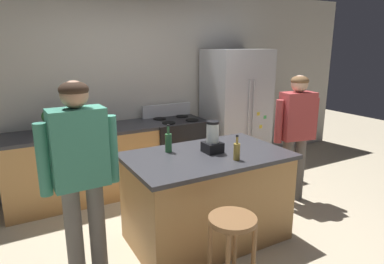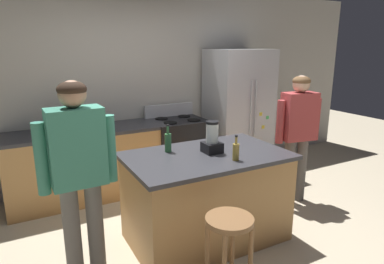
{
  "view_description": "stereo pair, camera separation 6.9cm",
  "coord_description": "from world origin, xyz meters",
  "px_view_note": "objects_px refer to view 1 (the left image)",
  "views": [
    {
      "loc": [
        -1.66,
        -2.64,
        1.92
      ],
      "look_at": [
        0.0,
        0.3,
        1.05
      ],
      "focal_mm": 31.68,
      "sensor_mm": 36.0,
      "label": 1
    },
    {
      "loc": [
        -1.6,
        -2.67,
        1.92
      ],
      "look_at": [
        0.0,
        0.3,
        1.05
      ],
      "focal_mm": 31.68,
      "sensor_mm": 36.0,
      "label": 2
    }
  ],
  "objects_px": {
    "bottle_vinegar": "(237,151)",
    "potted_plant": "(51,119)",
    "kitchen_island": "(207,197)",
    "person_by_sink_right": "(296,127)",
    "bottle_olive_oil": "(168,142)",
    "stove_range": "(176,150)",
    "blender_appliance": "(213,139)",
    "bar_stool": "(232,236)",
    "refrigerator": "(236,111)",
    "person_by_island_left": "(81,169)"
  },
  "relations": [
    {
      "from": "bottle_vinegar",
      "to": "potted_plant",
      "type": "bearing_deg",
      "value": 126.0
    },
    {
      "from": "kitchen_island",
      "to": "person_by_sink_right",
      "type": "bearing_deg",
      "value": 8.71
    },
    {
      "from": "potted_plant",
      "to": "bottle_olive_oil",
      "type": "bearing_deg",
      "value": -55.69
    },
    {
      "from": "stove_range",
      "to": "blender_appliance",
      "type": "bearing_deg",
      "value": -103.25
    },
    {
      "from": "kitchen_island",
      "to": "bar_stool",
      "type": "xyz_separation_m",
      "value": [
        -0.29,
        -0.83,
        0.08
      ]
    },
    {
      "from": "potted_plant",
      "to": "blender_appliance",
      "type": "distance_m",
      "value": 1.99
    },
    {
      "from": "person_by_sink_right",
      "to": "bar_stool",
      "type": "relative_size",
      "value": 2.28
    },
    {
      "from": "bar_stool",
      "to": "refrigerator",
      "type": "bearing_deg",
      "value": 53.16
    },
    {
      "from": "person_by_island_left",
      "to": "blender_appliance",
      "type": "distance_m",
      "value": 1.29
    },
    {
      "from": "bar_stool",
      "to": "bottle_vinegar",
      "type": "distance_m",
      "value": 0.83
    },
    {
      "from": "bottle_olive_oil",
      "to": "stove_range",
      "type": "bearing_deg",
      "value": 60.63
    },
    {
      "from": "refrigerator",
      "to": "stove_range",
      "type": "distance_m",
      "value": 1.13
    },
    {
      "from": "person_by_sink_right",
      "to": "blender_appliance",
      "type": "distance_m",
      "value": 1.35
    },
    {
      "from": "refrigerator",
      "to": "bottle_olive_oil",
      "type": "height_order",
      "value": "refrigerator"
    },
    {
      "from": "person_by_sink_right",
      "to": "kitchen_island",
      "type": "bearing_deg",
      "value": -171.29
    },
    {
      "from": "stove_range",
      "to": "potted_plant",
      "type": "relative_size",
      "value": 3.6
    },
    {
      "from": "refrigerator",
      "to": "person_by_sink_right",
      "type": "xyz_separation_m",
      "value": [
        -0.05,
        -1.28,
        0.02
      ]
    },
    {
      "from": "blender_appliance",
      "to": "bottle_vinegar",
      "type": "xyz_separation_m",
      "value": [
        0.07,
        -0.3,
        -0.04
      ]
    },
    {
      "from": "kitchen_island",
      "to": "bar_stool",
      "type": "bearing_deg",
      "value": -109.5
    },
    {
      "from": "blender_appliance",
      "to": "bottle_olive_oil",
      "type": "height_order",
      "value": "blender_appliance"
    },
    {
      "from": "bar_stool",
      "to": "blender_appliance",
      "type": "xyz_separation_m",
      "value": [
        0.36,
        0.84,
        0.5
      ]
    },
    {
      "from": "kitchen_island",
      "to": "stove_range",
      "type": "height_order",
      "value": "stove_range"
    },
    {
      "from": "refrigerator",
      "to": "blender_appliance",
      "type": "distance_m",
      "value": 2.03
    },
    {
      "from": "blender_appliance",
      "to": "bottle_vinegar",
      "type": "distance_m",
      "value": 0.31
    },
    {
      "from": "blender_appliance",
      "to": "bottle_olive_oil",
      "type": "xyz_separation_m",
      "value": [
        -0.37,
        0.22,
        -0.03
      ]
    },
    {
      "from": "blender_appliance",
      "to": "bar_stool",
      "type": "bearing_deg",
      "value": -113.24
    },
    {
      "from": "kitchen_island",
      "to": "bottle_vinegar",
      "type": "bearing_deg",
      "value": -64.1
    },
    {
      "from": "kitchen_island",
      "to": "person_by_island_left",
      "type": "distance_m",
      "value": 1.34
    },
    {
      "from": "person_by_island_left",
      "to": "bottle_vinegar",
      "type": "distance_m",
      "value": 1.36
    },
    {
      "from": "person_by_sink_right",
      "to": "bar_stool",
      "type": "height_order",
      "value": "person_by_sink_right"
    },
    {
      "from": "refrigerator",
      "to": "bottle_olive_oil",
      "type": "distance_m",
      "value": 2.16
    },
    {
      "from": "person_by_sink_right",
      "to": "bar_stool",
      "type": "bearing_deg",
      "value": -148.46
    },
    {
      "from": "kitchen_island",
      "to": "potted_plant",
      "type": "height_order",
      "value": "potted_plant"
    },
    {
      "from": "bottle_olive_oil",
      "to": "refrigerator",
      "type": "bearing_deg",
      "value": 35.81
    },
    {
      "from": "kitchen_island",
      "to": "bottle_olive_oil",
      "type": "relative_size",
      "value": 5.64
    },
    {
      "from": "person_by_island_left",
      "to": "bottle_vinegar",
      "type": "relative_size",
      "value": 7.11
    },
    {
      "from": "kitchen_island",
      "to": "refrigerator",
      "type": "distance_m",
      "value": 2.14
    },
    {
      "from": "bottle_olive_oil",
      "to": "potted_plant",
      "type": "bearing_deg",
      "value": 124.31
    },
    {
      "from": "stove_range",
      "to": "bottle_olive_oil",
      "type": "relative_size",
      "value": 3.92
    },
    {
      "from": "refrigerator",
      "to": "bottle_vinegar",
      "type": "relative_size",
      "value": 7.89
    },
    {
      "from": "stove_range",
      "to": "blender_appliance",
      "type": "distance_m",
      "value": 1.65
    },
    {
      "from": "bottle_olive_oil",
      "to": "blender_appliance",
      "type": "bearing_deg",
      "value": -30.79
    },
    {
      "from": "stove_range",
      "to": "person_by_sink_right",
      "type": "bearing_deg",
      "value": -53.24
    },
    {
      "from": "kitchen_island",
      "to": "refrigerator",
      "type": "relative_size",
      "value": 0.84
    },
    {
      "from": "person_by_sink_right",
      "to": "bottle_olive_oil",
      "type": "relative_size",
      "value": 5.72
    },
    {
      "from": "bottle_vinegar",
      "to": "blender_appliance",
      "type": "bearing_deg",
      "value": 102.64
    },
    {
      "from": "person_by_island_left",
      "to": "kitchen_island",
      "type": "bearing_deg",
      "value": 6.72
    },
    {
      "from": "potted_plant",
      "to": "bottle_olive_oil",
      "type": "xyz_separation_m",
      "value": [
        0.9,
        -1.31,
        -0.07
      ]
    },
    {
      "from": "stove_range",
      "to": "bar_stool",
      "type": "xyz_separation_m",
      "value": [
        -0.72,
        -2.35,
        0.07
      ]
    },
    {
      "from": "kitchen_island",
      "to": "bar_stool",
      "type": "height_order",
      "value": "kitchen_island"
    }
  ]
}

